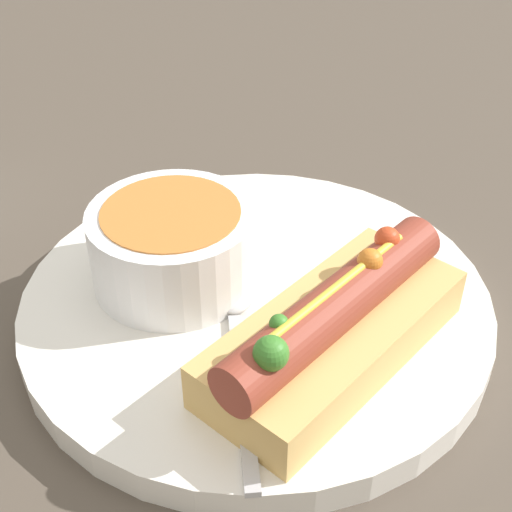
{
  "coord_description": "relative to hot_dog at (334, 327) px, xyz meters",
  "views": [
    {
      "loc": [
        -0.24,
        -0.24,
        0.31
      ],
      "look_at": [
        0.0,
        0.0,
        0.05
      ],
      "focal_mm": 50.0,
      "sensor_mm": 36.0,
      "label": 1
    }
  ],
  "objects": [
    {
      "name": "soup_bowl",
      "position": [
        -0.02,
        0.12,
        0.01
      ],
      "size": [
        0.1,
        0.1,
        0.05
      ],
      "color": "white",
      "rests_on": "dinner_plate"
    },
    {
      "name": "hot_dog",
      "position": [
        0.0,
        0.0,
        0.0
      ],
      "size": [
        0.17,
        0.08,
        0.06
      ],
      "rotation": [
        0.0,
        0.0,
        0.06
      ],
      "color": "#DBAD60",
      "rests_on": "dinner_plate"
    },
    {
      "name": "ground_plane",
      "position": [
        0.01,
        0.07,
        -0.04
      ],
      "size": [
        4.0,
        4.0,
        0.0
      ],
      "primitive_type": "plane",
      "color": "#4C4238"
    },
    {
      "name": "spoon",
      "position": [
        -0.02,
        0.06,
        -0.02
      ],
      "size": [
        0.12,
        0.14,
        0.01
      ],
      "rotation": [
        0.0,
        0.0,
        0.88
      ],
      "color": "#B7B7BC",
      "rests_on": "dinner_plate"
    },
    {
      "name": "dinner_plate",
      "position": [
        0.01,
        0.07,
        -0.03
      ],
      "size": [
        0.3,
        0.3,
        0.02
      ],
      "color": "white",
      "rests_on": "ground_plane"
    }
  ]
}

